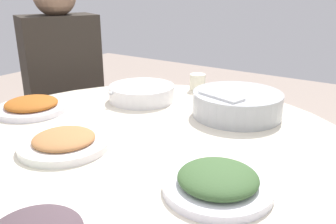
{
  "coord_description": "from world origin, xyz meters",
  "views": [
    {
      "loc": [
        0.58,
        -0.73,
        1.16
      ],
      "look_at": [
        -0.03,
        0.16,
        0.78
      ],
      "focal_mm": 37.88,
      "sensor_mm": 36.0,
      "label": 1
    }
  ],
  "objects_px": {
    "dish_stirfry": "(32,106)",
    "stool_for_diner_left": "(73,173)",
    "rice_bowl": "(237,103)",
    "soup_bowl": "(142,93)",
    "dish_greens": "(218,182)",
    "tea_cup_far": "(198,82)",
    "diner_left": "(62,71)",
    "round_dining_table": "(146,184)",
    "dish_tofu_braise": "(64,142)"
  },
  "relations": [
    {
      "from": "rice_bowl",
      "to": "diner_left",
      "type": "relative_size",
      "value": 0.39
    },
    {
      "from": "dish_greens",
      "to": "round_dining_table",
      "type": "bearing_deg",
      "value": 156.87
    },
    {
      "from": "rice_bowl",
      "to": "dish_greens",
      "type": "bearing_deg",
      "value": -70.51
    },
    {
      "from": "rice_bowl",
      "to": "tea_cup_far",
      "type": "height_order",
      "value": "rice_bowl"
    },
    {
      "from": "diner_left",
      "to": "dish_greens",
      "type": "bearing_deg",
      "value": -24.02
    },
    {
      "from": "round_dining_table",
      "to": "dish_greens",
      "type": "xyz_separation_m",
      "value": [
        0.3,
        -0.13,
        0.17
      ]
    },
    {
      "from": "stool_for_diner_left",
      "to": "diner_left",
      "type": "bearing_deg",
      "value": 0.0
    },
    {
      "from": "rice_bowl",
      "to": "dish_tofu_braise",
      "type": "bearing_deg",
      "value": -119.13
    },
    {
      "from": "dish_stirfry",
      "to": "tea_cup_far",
      "type": "bearing_deg",
      "value": 58.27
    },
    {
      "from": "tea_cup_far",
      "to": "dish_greens",
      "type": "bearing_deg",
      "value": -56.84
    },
    {
      "from": "dish_greens",
      "to": "diner_left",
      "type": "bearing_deg",
      "value": 155.98
    },
    {
      "from": "dish_tofu_braise",
      "to": "tea_cup_far",
      "type": "bearing_deg",
      "value": 88.73
    },
    {
      "from": "tea_cup_far",
      "to": "stool_for_diner_left",
      "type": "distance_m",
      "value": 0.87
    },
    {
      "from": "round_dining_table",
      "to": "stool_for_diner_left",
      "type": "bearing_deg",
      "value": 155.65
    },
    {
      "from": "rice_bowl",
      "to": "diner_left",
      "type": "height_order",
      "value": "diner_left"
    },
    {
      "from": "soup_bowl",
      "to": "diner_left",
      "type": "relative_size",
      "value": 0.34
    },
    {
      "from": "soup_bowl",
      "to": "dish_greens",
      "type": "bearing_deg",
      "value": -37.69
    },
    {
      "from": "dish_greens",
      "to": "diner_left",
      "type": "height_order",
      "value": "diner_left"
    },
    {
      "from": "dish_tofu_braise",
      "to": "dish_greens",
      "type": "relative_size",
      "value": 1.03
    },
    {
      "from": "rice_bowl",
      "to": "soup_bowl",
      "type": "relative_size",
      "value": 1.15
    },
    {
      "from": "rice_bowl",
      "to": "dish_tofu_braise",
      "type": "height_order",
      "value": "rice_bowl"
    },
    {
      "from": "dish_stirfry",
      "to": "tea_cup_far",
      "type": "relative_size",
      "value": 3.47
    },
    {
      "from": "rice_bowl",
      "to": "soup_bowl",
      "type": "bearing_deg",
      "value": -172.77
    },
    {
      "from": "dish_tofu_braise",
      "to": "dish_greens",
      "type": "xyz_separation_m",
      "value": [
        0.44,
        0.04,
        0.0
      ]
    },
    {
      "from": "dish_greens",
      "to": "stool_for_diner_left",
      "type": "distance_m",
      "value": 1.29
    },
    {
      "from": "dish_tofu_braise",
      "to": "stool_for_diner_left",
      "type": "distance_m",
      "value": 0.98
    },
    {
      "from": "soup_bowl",
      "to": "round_dining_table",
      "type": "bearing_deg",
      "value": -50.22
    },
    {
      "from": "tea_cup_far",
      "to": "stool_for_diner_left",
      "type": "relative_size",
      "value": 0.15
    },
    {
      "from": "rice_bowl",
      "to": "soup_bowl",
      "type": "height_order",
      "value": "rice_bowl"
    },
    {
      "from": "round_dining_table",
      "to": "rice_bowl",
      "type": "bearing_deg",
      "value": 68.29
    },
    {
      "from": "dish_stirfry",
      "to": "tea_cup_far",
      "type": "xyz_separation_m",
      "value": [
        0.35,
        0.56,
        0.02
      ]
    },
    {
      "from": "dish_stirfry",
      "to": "soup_bowl",
      "type": "bearing_deg",
      "value": 53.25
    },
    {
      "from": "dish_tofu_braise",
      "to": "soup_bowl",
      "type": "bearing_deg",
      "value": 101.47
    },
    {
      "from": "rice_bowl",
      "to": "dish_tofu_braise",
      "type": "relative_size",
      "value": 1.22
    },
    {
      "from": "dish_stirfry",
      "to": "stool_for_diner_left",
      "type": "height_order",
      "value": "dish_stirfry"
    },
    {
      "from": "rice_bowl",
      "to": "dish_greens",
      "type": "distance_m",
      "value": 0.49
    },
    {
      "from": "dish_tofu_braise",
      "to": "dish_stirfry",
      "type": "bearing_deg",
      "value": 157.8
    },
    {
      "from": "dish_tofu_braise",
      "to": "dish_greens",
      "type": "distance_m",
      "value": 0.44
    },
    {
      "from": "dish_tofu_braise",
      "to": "diner_left",
      "type": "bearing_deg",
      "value": 140.51
    },
    {
      "from": "dish_greens",
      "to": "stool_for_diner_left",
      "type": "bearing_deg",
      "value": 155.98
    },
    {
      "from": "soup_bowl",
      "to": "tea_cup_far",
      "type": "height_order",
      "value": "tea_cup_far"
    },
    {
      "from": "rice_bowl",
      "to": "stool_for_diner_left",
      "type": "height_order",
      "value": "rice_bowl"
    },
    {
      "from": "round_dining_table",
      "to": "dish_greens",
      "type": "relative_size",
      "value": 5.12
    },
    {
      "from": "dish_stirfry",
      "to": "stool_for_diner_left",
      "type": "distance_m",
      "value": 0.72
    },
    {
      "from": "rice_bowl",
      "to": "round_dining_table",
      "type": "bearing_deg",
      "value": -111.71
    },
    {
      "from": "dish_tofu_braise",
      "to": "tea_cup_far",
      "type": "relative_size",
      "value": 3.51
    },
    {
      "from": "dish_stirfry",
      "to": "stool_for_diner_left",
      "type": "relative_size",
      "value": 0.53
    },
    {
      "from": "dish_greens",
      "to": "dish_stirfry",
      "type": "distance_m",
      "value": 0.78
    },
    {
      "from": "dish_stirfry",
      "to": "tea_cup_far",
      "type": "height_order",
      "value": "tea_cup_far"
    },
    {
      "from": "dish_greens",
      "to": "dish_stirfry",
      "type": "bearing_deg",
      "value": 173.09
    }
  ]
}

